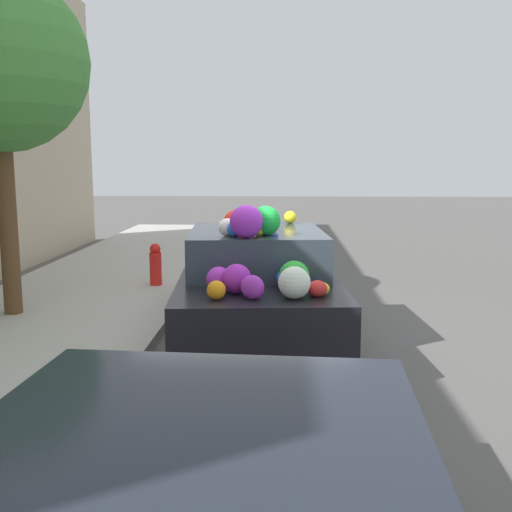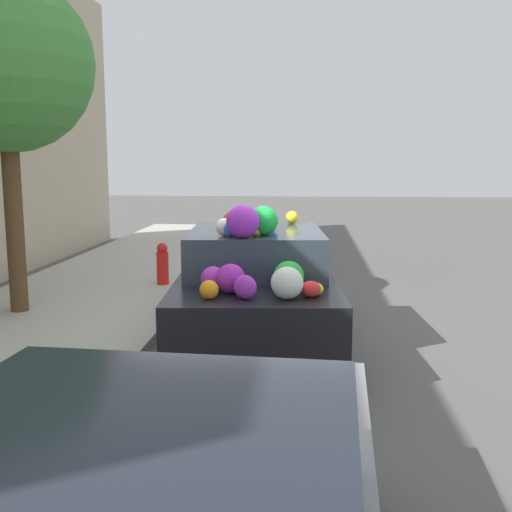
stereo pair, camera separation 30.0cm
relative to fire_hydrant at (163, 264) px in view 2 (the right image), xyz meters
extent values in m
plane|color=#565451|center=(-2.48, -1.71, -0.47)|extent=(60.00, 60.00, 0.00)
cube|color=#B2ADA3|center=(-2.48, 0.99, -0.41)|extent=(24.00, 3.20, 0.13)
cylinder|color=brown|center=(-1.95, 1.55, 0.91)|extent=(0.24, 0.24, 2.50)
sphere|color=#47933D|center=(-1.95, 1.55, 2.97)|extent=(2.32, 2.32, 2.32)
cylinder|color=red|center=(0.00, 0.00, -0.07)|extent=(0.20, 0.20, 0.55)
sphere|color=red|center=(0.00, 0.00, 0.26)|extent=(0.18, 0.18, 0.18)
cube|color=black|center=(-2.48, -1.79, 0.12)|extent=(4.24, 2.09, 0.57)
cube|color=#333D47|center=(-2.64, -1.80, 0.65)|extent=(1.97, 1.70, 0.49)
cylinder|color=black|center=(-1.27, -0.88, -0.17)|extent=(0.62, 0.23, 0.61)
cylinder|color=black|center=(-1.15, -2.50, -0.17)|extent=(0.62, 0.23, 0.61)
cylinder|color=black|center=(-3.81, -1.08, -0.17)|extent=(0.62, 0.23, 0.61)
cylinder|color=black|center=(-3.69, -2.70, -0.17)|extent=(0.62, 0.23, 0.61)
sphere|color=white|center=(-0.69, -1.59, 0.57)|extent=(0.38, 0.38, 0.33)
ellipsoid|color=blue|center=(-1.15, -1.92, 0.46)|extent=(0.16, 0.16, 0.11)
sphere|color=purple|center=(-3.95, -1.67, 0.55)|extent=(0.41, 0.41, 0.30)
ellipsoid|color=red|center=(-2.69, -1.62, 1.02)|extent=(0.50, 0.52, 0.26)
ellipsoid|color=purple|center=(-3.39, -1.73, 1.07)|extent=(0.47, 0.48, 0.35)
sphere|color=brown|center=(-1.35, -1.92, 0.50)|extent=(0.20, 0.20, 0.18)
ellipsoid|color=white|center=(-1.64, -1.82, 0.54)|extent=(0.32, 0.26, 0.28)
ellipsoid|color=yellow|center=(-3.21, -1.85, 0.96)|extent=(0.27, 0.22, 0.13)
sphere|color=orange|center=(-4.21, -1.49, 0.50)|extent=(0.26, 0.26, 0.18)
ellipsoid|color=blue|center=(-3.30, -1.59, 0.98)|extent=(0.22, 0.21, 0.17)
ellipsoid|color=yellow|center=(-3.98, -2.48, 0.47)|extent=(0.30, 0.30, 0.14)
ellipsoid|color=red|center=(-0.96, -2.16, 0.54)|extent=(0.56, 0.54, 0.28)
sphere|color=#AE33C2|center=(-3.86, -1.48, 0.53)|extent=(0.34, 0.34, 0.26)
ellipsoid|color=blue|center=(-3.65, -2.19, 0.51)|extent=(0.41, 0.39, 0.21)
ellipsoid|color=pink|center=(-1.37, -1.91, 0.50)|extent=(0.25, 0.25, 0.20)
ellipsoid|color=red|center=(-4.05, -2.46, 0.49)|extent=(0.27, 0.26, 0.16)
sphere|color=red|center=(-1.59, -2.05, 0.50)|extent=(0.21, 0.21, 0.20)
sphere|color=green|center=(-3.17, -1.93, 1.06)|extent=(0.46, 0.46, 0.33)
sphere|color=green|center=(-3.80, -2.24, 0.56)|extent=(0.44, 0.44, 0.31)
sphere|color=white|center=(-4.15, -2.23, 0.56)|extent=(0.43, 0.43, 0.31)
sphere|color=blue|center=(-2.65, -1.96, 1.01)|extent=(0.25, 0.25, 0.23)
sphere|color=yellow|center=(-1.86, -2.22, 0.98)|extent=(0.22, 0.22, 0.16)
ellipsoid|color=white|center=(-2.32, -1.90, 0.96)|extent=(0.30, 0.31, 0.13)
ellipsoid|color=#AC36C8|center=(-4.18, -1.84, 0.52)|extent=(0.28, 0.30, 0.23)
sphere|color=white|center=(-3.23, -1.51, 0.99)|extent=(0.20, 0.20, 0.20)
cylinder|color=black|center=(-6.64, -1.14, -0.18)|extent=(0.59, 0.21, 0.58)
camera|label=1|loc=(-9.75, -2.12, 1.71)|focal=42.00mm
camera|label=2|loc=(-9.73, -2.42, 1.71)|focal=42.00mm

